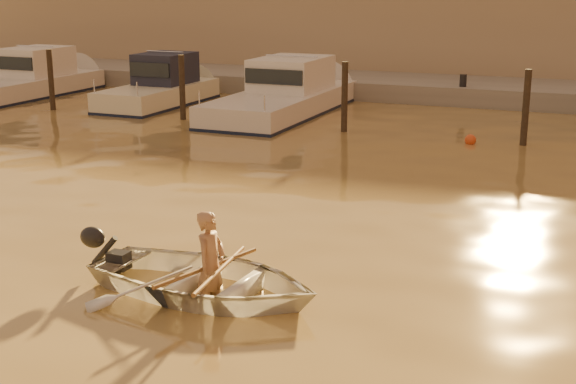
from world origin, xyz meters
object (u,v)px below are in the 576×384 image
at_px(waterfront_building, 449,23).
at_px(moored_boat_1, 158,87).
at_px(moored_boat_2, 282,95).
at_px(person, 211,265).
at_px(dinghy, 205,279).
at_px(moored_boat_0, 25,79).

bearing_deg(waterfront_building, moored_boat_1, -125.11).
height_order(moored_boat_2, waterfront_building, waterfront_building).
bearing_deg(person, moored_boat_1, 37.18).
bearing_deg(dinghy, moored_boat_0, 49.89).
bearing_deg(moored_boat_1, dinghy, -56.38).
relative_size(person, moored_boat_0, 0.21).
xyz_separation_m(moored_boat_0, waterfront_building, (13.46, 11.00, 1.77)).
relative_size(dinghy, moored_boat_1, 0.56).
distance_m(dinghy, waterfront_building, 25.77).
relative_size(person, moored_boat_1, 0.25).
height_order(dinghy, moored_boat_1, moored_boat_1).
relative_size(person, moored_boat_2, 0.18).
xyz_separation_m(moored_boat_1, moored_boat_2, (4.67, 0.00, 0.00)).
bearing_deg(person, moored_boat_2, 22.67).
xyz_separation_m(dinghy, moored_boat_0, (-15.44, 14.60, 0.39)).
height_order(moored_boat_0, moored_boat_2, same).
distance_m(person, moored_boat_0, 21.33).
bearing_deg(moored_boat_0, moored_boat_2, 0.00).
distance_m(moored_boat_2, waterfront_building, 11.55).
bearing_deg(moored_boat_2, moored_boat_0, 180.00).
distance_m(moored_boat_1, moored_boat_2, 4.67).
xyz_separation_m(person, moored_boat_0, (-15.54, 14.61, 0.16)).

